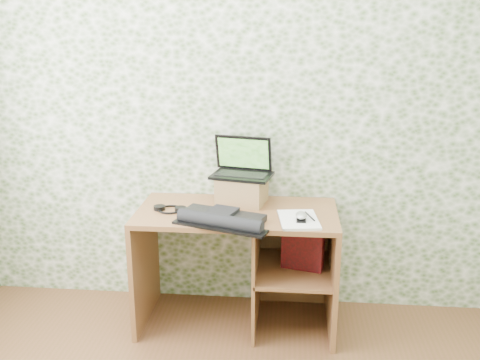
# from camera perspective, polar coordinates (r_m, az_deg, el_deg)

# --- Properties ---
(wall_back) EXTENTS (3.50, 0.00, 3.50)m
(wall_back) POSITION_cam_1_polar(r_m,az_deg,el_deg) (3.37, 0.17, 7.36)
(wall_back) COLOR white
(wall_back) RESTS_ON ground
(desk) EXTENTS (1.20, 0.60, 0.75)m
(desk) POSITION_cam_1_polar(r_m,az_deg,el_deg) (3.33, 1.07, -7.51)
(desk) COLOR brown
(desk) RESTS_ON floor
(riser) EXTENTS (0.32, 0.29, 0.17)m
(riser) POSITION_cam_1_polar(r_m,az_deg,el_deg) (3.31, 0.20, -1.07)
(riser) COLOR olive
(riser) RESTS_ON desk
(laptop) EXTENTS (0.40, 0.32, 0.24)m
(laptop) POSITION_cam_1_polar(r_m,az_deg,el_deg) (3.31, 0.26, 1.47)
(laptop) COLOR black
(laptop) RESTS_ON riser
(keyboard) EXTENTS (0.55, 0.43, 0.08)m
(keyboard) POSITION_cam_1_polar(r_m,az_deg,el_deg) (3.01, -2.01, -4.14)
(keyboard) COLOR black
(keyboard) RESTS_ON desk
(headphones) EXTENTS (0.20, 0.16, 0.02)m
(headphones) POSITION_cam_1_polar(r_m,az_deg,el_deg) (3.23, -7.47, -3.08)
(headphones) COLOR black
(headphones) RESTS_ON desk
(notepad) EXTENTS (0.25, 0.33, 0.01)m
(notepad) POSITION_cam_1_polar(r_m,az_deg,el_deg) (3.06, 6.28, -4.24)
(notepad) COLOR white
(notepad) RESTS_ON desk
(mouse) EXTENTS (0.06, 0.10, 0.04)m
(mouse) POSITION_cam_1_polar(r_m,az_deg,el_deg) (3.03, 6.54, -3.96)
(mouse) COLOR silver
(mouse) RESTS_ON notepad
(pen) EXTENTS (0.06, 0.14, 0.01)m
(pen) POSITION_cam_1_polar(r_m,az_deg,el_deg) (3.09, 7.46, -3.86)
(pen) COLOR black
(pen) RESTS_ON notepad
(red_box) EXTENTS (0.26, 0.14, 0.30)m
(red_box) POSITION_cam_1_polar(r_m,az_deg,el_deg) (3.27, 6.72, -6.95)
(red_box) COLOR maroon
(red_box) RESTS_ON desk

